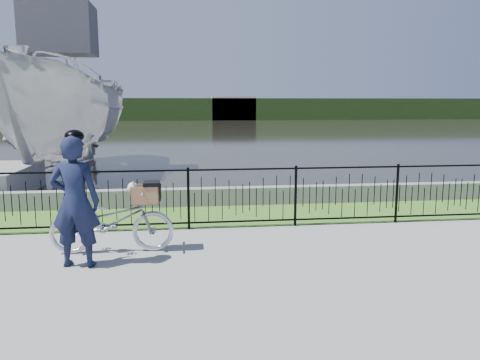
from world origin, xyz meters
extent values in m
plane|color=gray|center=(0.00, 0.00, 0.00)|extent=(120.00, 120.00, 0.00)
cube|color=#3E7123|center=(0.00, 2.60, 0.00)|extent=(60.00, 2.00, 0.01)
plane|color=black|center=(0.00, 33.00, 0.00)|extent=(120.00, 120.00, 0.00)
cube|color=gray|center=(0.00, 3.60, 0.20)|extent=(60.00, 0.30, 0.40)
cube|color=#243B17|center=(0.00, 60.00, 1.50)|extent=(120.00, 6.00, 3.00)
cube|color=#A79986|center=(-18.00, 58.00, 2.00)|extent=(8.00, 4.00, 4.00)
cube|color=#A79986|center=(6.00, 58.50, 1.60)|extent=(6.00, 3.00, 3.20)
imported|color=silver|center=(-2.20, 0.40, 0.49)|extent=(1.88, 0.66, 0.99)
cube|color=black|center=(-1.67, 0.40, 0.76)|extent=(0.38, 0.18, 0.02)
cube|color=#9B7247|center=(-1.67, 0.40, 0.77)|extent=(0.42, 0.31, 0.01)
cube|color=#9B7247|center=(-1.67, 0.55, 0.90)|extent=(0.42, 0.01, 0.28)
cube|color=#9B7247|center=(-1.67, 0.25, 0.90)|extent=(0.42, 0.02, 0.28)
cube|color=#9B7247|center=(-1.47, 0.40, 0.90)|extent=(0.02, 0.31, 0.28)
cube|color=#9B7247|center=(-1.88, 0.40, 0.90)|extent=(0.02, 0.31, 0.28)
cube|color=black|center=(-1.58, 0.40, 1.07)|extent=(0.23, 0.33, 0.06)
cube|color=black|center=(-1.45, 0.40, 0.93)|extent=(0.02, 0.33, 0.22)
ellipsoid|color=silver|center=(-1.69, 0.40, 0.89)|extent=(0.31, 0.22, 0.20)
sphere|color=silver|center=(-1.86, 0.38, 1.02)|extent=(0.15, 0.15, 0.15)
sphere|color=silver|center=(-1.91, 0.36, 0.99)|extent=(0.07, 0.07, 0.07)
sphere|color=black|center=(-1.94, 0.35, 0.99)|extent=(0.02, 0.02, 0.02)
cone|color=#A36C44|center=(-1.86, 0.44, 1.08)|extent=(0.06, 0.08, 0.08)
cone|color=#A36C44|center=(-1.84, 0.34, 1.08)|extent=(0.06, 0.08, 0.08)
imported|color=#131834|center=(-2.60, -0.18, 0.93)|extent=(0.73, 0.52, 1.87)
ellipsoid|color=black|center=(-2.60, -0.18, 1.85)|extent=(0.26, 0.29, 0.18)
imported|color=#AFAFB0|center=(-5.00, 9.57, 1.83)|extent=(4.11, 9.68, 3.66)
cube|color=#3F3F47|center=(-5.00, 9.57, 4.66)|extent=(2.20, 1.60, 1.60)
camera|label=1|loc=(-1.09, -6.81, 2.29)|focal=35.00mm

